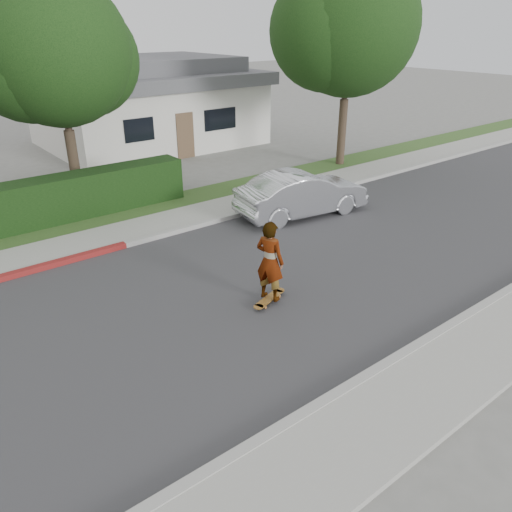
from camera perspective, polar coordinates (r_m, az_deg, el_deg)
name	(u,v)px	position (r m, az deg, el deg)	size (l,w,h in m)	color
ground	(164,319)	(11.16, -10.50, -7.13)	(120.00, 120.00, 0.00)	slate
road	(164,319)	(11.16, -10.50, -7.10)	(60.00, 8.00, 0.01)	#2D2D30
curb_near	(289,424)	(8.40, 3.75, -18.66)	(60.00, 0.20, 0.15)	#9E9E99
sidewalk_near	(329,460)	(7.98, 8.39, -22.11)	(60.00, 1.60, 0.12)	gray
curb_far	(91,254)	(14.51, -18.31, 0.22)	(60.00, 0.20, 0.15)	#9E9E99
sidewalk_far	(79,244)	(15.30, -19.53, 1.28)	(60.00, 1.60, 0.12)	gray
planting_strip	(61,228)	(16.73, -21.42, 2.98)	(60.00, 1.60, 0.10)	#2D4C1E
tree_center	(55,55)	(18.61, -22.03, 20.50)	(5.66, 4.84, 7.44)	#33261C
tree_right	(346,29)	(22.54, 10.21, 24.19)	(6.32, 5.60, 8.56)	#33261C
house	(147,102)	(27.63, -12.31, 16.78)	(10.60, 8.60, 4.30)	beige
skateboard	(269,298)	(11.56, 1.54, -4.87)	(1.15, 0.57, 0.11)	#BF7434
skateboarder	(270,261)	(11.11, 1.60, -0.59)	(0.69, 0.45, 1.88)	white
car_silver	(302,194)	(16.68, 5.29, 7.10)	(1.56, 4.47, 1.47)	silver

